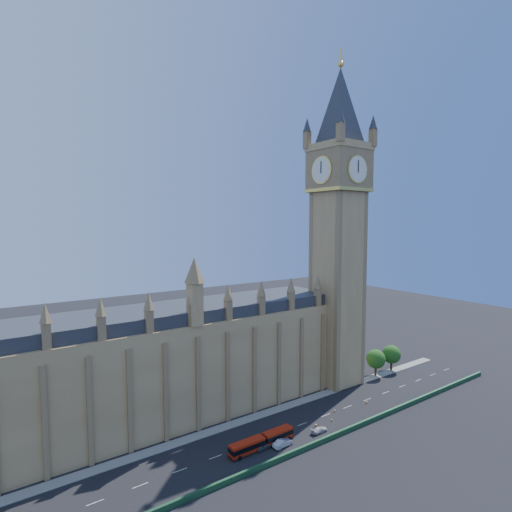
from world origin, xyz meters
TOP-DOWN VIEW (x-y plane):
  - ground at (0.00, 0.00)m, footprint 400.00×400.00m
  - palace_westminster at (-25.00, 22.00)m, footprint 120.00×20.00m
  - elizabeth_tower at (38.00, 13.99)m, footprint 20.59×20.59m
  - bridge_parapet at (0.00, -9.00)m, footprint 160.00×0.60m
  - kerb_north at (0.00, 9.50)m, footprint 160.00×3.00m
  - tree_east_near at (52.22, 10.08)m, footprint 6.00×6.00m
  - tree_east_far at (60.22, 10.08)m, footprint 6.00×6.00m
  - red_bus at (-2.01, -2.73)m, footprint 15.96×2.60m
  - car_grey at (-2.00, -3.31)m, footprint 4.10×1.94m
  - car_silver at (2.00, -4.94)m, footprint 4.92×1.98m
  - car_white at (12.76, -5.20)m, footprint 4.38×1.93m
  - cone_a at (14.00, -2.78)m, footprint 0.60×0.60m
  - cone_b at (23.25, -0.07)m, footprint 0.51×0.51m
  - cone_c at (19.08, -3.02)m, footprint 0.53×0.53m
  - cone_d at (33.91, -1.49)m, footprint 0.58×0.58m

SIDE VIEW (x-z plane):
  - ground at x=0.00m, z-range 0.00..0.00m
  - kerb_north at x=0.00m, z-range 0.00..0.16m
  - cone_c at x=19.08m, z-range 0.00..0.67m
  - cone_b at x=23.25m, z-range 0.00..0.74m
  - cone_d at x=33.91m, z-range -0.01..0.76m
  - cone_a at x=14.00m, z-range -0.01..0.79m
  - bridge_parapet at x=0.00m, z-range 0.00..1.20m
  - car_white at x=12.76m, z-range 0.00..1.25m
  - car_grey at x=-2.00m, z-range 0.00..1.35m
  - car_silver at x=2.00m, z-range 0.00..1.59m
  - red_bus at x=-2.01m, z-range 0.07..2.78m
  - tree_east_near at x=52.22m, z-range 1.39..9.89m
  - tree_east_far at x=60.22m, z-range 1.39..9.89m
  - palace_westminster at x=-25.00m, z-range -0.14..27.86m
  - elizabeth_tower at x=38.00m, z-range 2.06..107.06m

